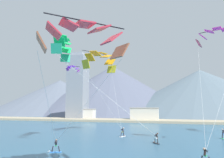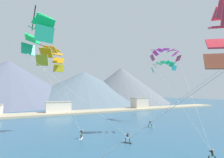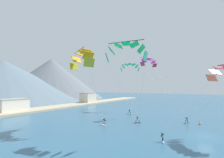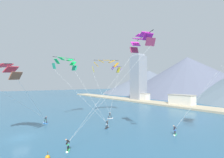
{
  "view_description": "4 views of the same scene",
  "coord_description": "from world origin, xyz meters",
  "px_view_note": "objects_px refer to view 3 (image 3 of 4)",
  "views": [
    {
      "loc": [
        6.43,
        -19.82,
        5.97
      ],
      "look_at": [
        -2.37,
        14.65,
        10.09
      ],
      "focal_mm": 35.0,
      "sensor_mm": 36.0,
      "label": 1
    },
    {
      "loc": [
        -9.2,
        -7.23,
        8.39
      ],
      "look_at": [
        3.66,
        19.11,
        11.1
      ],
      "focal_mm": 24.0,
      "sensor_mm": 36.0,
      "label": 2
    },
    {
      "loc": [
        -36.16,
        -1.85,
        8.89
      ],
      "look_at": [
        -0.17,
        19.51,
        10.79
      ],
      "focal_mm": 28.0,
      "sensor_mm": 36.0,
      "label": 3
    },
    {
      "loc": [
        30.44,
        -3.68,
        9.35
      ],
      "look_at": [
        3.7,
        17.02,
        10.44
      ],
      "focal_mm": 24.0,
      "sensor_mm": 36.0,
      "label": 4
    }
  ],
  "objects_px": {
    "race_marker_buoy": "(200,124)",
    "kitesurfer_near_lead": "(137,121)",
    "kitesurfer_mid_center": "(187,121)",
    "parafoil_kite_near_trail": "(130,67)",
    "kitesurfer_far_left": "(163,139)",
    "kitesurfer_near_trail": "(130,113)",
    "parafoil_kite_near_lead": "(126,50)",
    "parafoil_kite_far_right": "(82,58)",
    "parafoil_kite_mid_center": "(149,62)",
    "kitesurfer_far_right": "(104,123)"
  },
  "relations": [
    {
      "from": "parafoil_kite_near_lead",
      "to": "kitesurfer_far_left",
      "type": "bearing_deg",
      "value": -70.79
    },
    {
      "from": "kitesurfer_mid_center",
      "to": "parafoil_kite_mid_center",
      "type": "height_order",
      "value": "parafoil_kite_mid_center"
    },
    {
      "from": "parafoil_kite_near_trail",
      "to": "kitesurfer_far_right",
      "type": "bearing_deg",
      "value": -168.59
    },
    {
      "from": "kitesurfer_far_right",
      "to": "parafoil_kite_near_lead",
      "type": "distance_m",
      "value": 19.16
    },
    {
      "from": "kitesurfer_far_left",
      "to": "parafoil_kite_far_right",
      "type": "relative_size",
      "value": 0.11
    },
    {
      "from": "parafoil_kite_mid_center",
      "to": "parafoil_kite_near_trail",
      "type": "bearing_deg",
      "value": 46.8
    },
    {
      "from": "kitesurfer_mid_center",
      "to": "race_marker_buoy",
      "type": "relative_size",
      "value": 1.71
    },
    {
      "from": "kitesurfer_near_trail",
      "to": "kitesurfer_far_left",
      "type": "xyz_separation_m",
      "value": [
        -23.25,
        -16.51,
        -0.11
      ]
    },
    {
      "from": "parafoil_kite_far_right",
      "to": "kitesurfer_near_trail",
      "type": "bearing_deg",
      "value": -2.32
    },
    {
      "from": "kitesurfer_near_lead",
      "to": "parafoil_kite_near_trail",
      "type": "bearing_deg",
      "value": 28.78
    },
    {
      "from": "parafoil_kite_far_right",
      "to": "race_marker_buoy",
      "type": "height_order",
      "value": "parafoil_kite_far_right"
    },
    {
      "from": "kitesurfer_near_lead",
      "to": "kitesurfer_near_trail",
      "type": "bearing_deg",
      "value": 31.91
    },
    {
      "from": "kitesurfer_far_left",
      "to": "kitesurfer_mid_center",
      "type": "bearing_deg",
      "value": -4.41
    },
    {
      "from": "kitesurfer_near_trail",
      "to": "parafoil_kite_near_lead",
      "type": "bearing_deg",
      "value": -156.45
    },
    {
      "from": "parafoil_kite_near_lead",
      "to": "race_marker_buoy",
      "type": "height_order",
      "value": "parafoil_kite_near_lead"
    },
    {
      "from": "parafoil_kite_mid_center",
      "to": "parafoil_kite_far_right",
      "type": "xyz_separation_m",
      "value": [
        -21.04,
        7.98,
        -1.16
      ]
    },
    {
      "from": "kitesurfer_far_left",
      "to": "parafoil_kite_near_lead",
      "type": "height_order",
      "value": "parafoil_kite_near_lead"
    },
    {
      "from": "kitesurfer_far_left",
      "to": "parafoil_kite_near_trail",
      "type": "relative_size",
      "value": 0.11
    },
    {
      "from": "race_marker_buoy",
      "to": "kitesurfer_near_lead",
      "type": "bearing_deg",
      "value": 114.0
    },
    {
      "from": "kitesurfer_far_left",
      "to": "parafoil_kite_near_trail",
      "type": "bearing_deg",
      "value": 32.65
    },
    {
      "from": "kitesurfer_near_lead",
      "to": "parafoil_kite_far_right",
      "type": "xyz_separation_m",
      "value": [
        -11.48,
        7.91,
        14.81
      ]
    },
    {
      "from": "parafoil_kite_near_trail",
      "to": "parafoil_kite_mid_center",
      "type": "height_order",
      "value": "parafoil_kite_near_trail"
    },
    {
      "from": "parafoil_kite_near_lead",
      "to": "parafoil_kite_near_trail",
      "type": "distance_m",
      "value": 36.98
    },
    {
      "from": "kitesurfer_near_trail",
      "to": "parafoil_kite_mid_center",
      "type": "height_order",
      "value": "parafoil_kite_mid_center"
    },
    {
      "from": "parafoil_kite_near_trail",
      "to": "race_marker_buoy",
      "type": "relative_size",
      "value": 16.23
    },
    {
      "from": "kitesurfer_near_trail",
      "to": "parafoil_kite_mid_center",
      "type": "distance_m",
      "value": 17.47
    },
    {
      "from": "kitesurfer_near_lead",
      "to": "parafoil_kite_near_trail",
      "type": "relative_size",
      "value": 0.1
    },
    {
      "from": "parafoil_kite_near_lead",
      "to": "parafoil_kite_mid_center",
      "type": "bearing_deg",
      "value": 9.46
    },
    {
      "from": "race_marker_buoy",
      "to": "parafoil_kite_near_trail",
      "type": "bearing_deg",
      "value": 60.55
    },
    {
      "from": "kitesurfer_far_left",
      "to": "parafoil_kite_mid_center",
      "type": "height_order",
      "value": "parafoil_kite_mid_center"
    },
    {
      "from": "kitesurfer_mid_center",
      "to": "parafoil_kite_near_trail",
      "type": "xyz_separation_m",
      "value": [
        14.22,
        21.79,
        16.1
      ]
    },
    {
      "from": "parafoil_kite_near_trail",
      "to": "parafoil_kite_far_right",
      "type": "relative_size",
      "value": 1.07
    },
    {
      "from": "kitesurfer_far_right",
      "to": "parafoil_kite_mid_center",
      "type": "relative_size",
      "value": 0.11
    },
    {
      "from": "parafoil_kite_near_lead",
      "to": "parafoil_kite_far_right",
      "type": "distance_m",
      "value": 12.15
    },
    {
      "from": "kitesurfer_near_lead",
      "to": "parafoil_kite_far_right",
      "type": "relative_size",
      "value": 0.11
    },
    {
      "from": "kitesurfer_mid_center",
      "to": "parafoil_kite_far_right",
      "type": "bearing_deg",
      "value": 132.35
    },
    {
      "from": "kitesurfer_far_left",
      "to": "race_marker_buoy",
      "type": "distance_m",
      "value": 18.52
    },
    {
      "from": "kitesurfer_mid_center",
      "to": "parafoil_kite_near_trail",
      "type": "height_order",
      "value": "parafoil_kite_near_trail"
    },
    {
      "from": "kitesurfer_near_lead",
      "to": "parafoil_kite_near_lead",
      "type": "relative_size",
      "value": 0.11
    },
    {
      "from": "parafoil_kite_mid_center",
      "to": "race_marker_buoy",
      "type": "relative_size",
      "value": 15.83
    },
    {
      "from": "kitesurfer_near_lead",
      "to": "parafoil_kite_near_trail",
      "type": "height_order",
      "value": "parafoil_kite_near_trail"
    },
    {
      "from": "kitesurfer_near_lead",
      "to": "parafoil_kite_mid_center",
      "type": "bearing_deg",
      "value": -0.4
    },
    {
      "from": "kitesurfer_near_trail",
      "to": "parafoil_kite_far_right",
      "type": "distance_m",
      "value": 27.09
    },
    {
      "from": "kitesurfer_mid_center",
      "to": "parafoil_kite_near_lead",
      "type": "xyz_separation_m",
      "value": [
        -19.6,
        6.9,
        14.69
      ]
    },
    {
      "from": "kitesurfer_far_right",
      "to": "parafoil_kite_mid_center",
      "type": "xyz_separation_m",
      "value": [
        15.79,
        -5.71,
        15.91
      ]
    },
    {
      "from": "kitesurfer_near_lead",
      "to": "race_marker_buoy",
      "type": "bearing_deg",
      "value": -66.0
    },
    {
      "from": "parafoil_kite_near_lead",
      "to": "race_marker_buoy",
      "type": "xyz_separation_m",
      "value": [
        19.99,
        -9.59,
        -15.05
      ]
    },
    {
      "from": "kitesurfer_far_right",
      "to": "parafoil_kite_far_right",
      "type": "distance_m",
      "value": 15.82
    },
    {
      "from": "kitesurfer_far_left",
      "to": "parafoil_kite_near_lead",
      "type": "xyz_separation_m",
      "value": [
        -1.93,
        5.53,
        14.75
      ]
    },
    {
      "from": "parafoil_kite_near_trail",
      "to": "parafoil_kite_far_right",
      "type": "distance_m",
      "value": 31.52
    }
  ]
}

